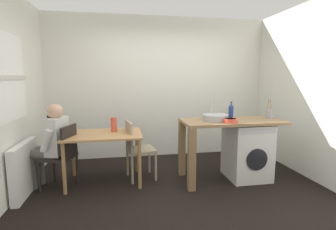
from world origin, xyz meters
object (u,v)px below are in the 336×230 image
Objects in this scene: chair_opposite at (136,147)px; vase at (114,125)px; chair_person_seat at (63,153)px; utensil_crock at (269,114)px; washing_machine at (247,151)px; seated_person at (51,141)px; mixing_bowl at (230,120)px; bottle_tall_green at (231,111)px; dining_table at (104,140)px.

vase is (-0.33, 0.06, 0.34)m from chair_opposite.
utensil_crock is at bearing -73.59° from chair_person_seat.
washing_machine is 0.67m from utensil_crock.
mixing_bowl is at bearing -80.63° from seated_person.
seated_person is (-1.18, -0.11, 0.16)m from chair_opposite.
bottle_tall_green is at bearing 64.81° from mixing_bowl.
bottle_tall_green is at bearing -5.77° from vase.
washing_machine is 2.87× the size of utensil_crock.
bottle_tall_green reaches higher than washing_machine.
chair_opposite is at bearing 4.45° from dining_table.
chair_opposite is at bearing 174.20° from utensil_crock.
utensil_crock reaches higher than bottle_tall_green.
chair_person_seat is at bearing -179.05° from bottle_tall_green.
seated_person is 3.25m from utensil_crock.
chair_person_seat is 2.55m from bottle_tall_green.
chair_person_seat is 0.81m from vase.
washing_machine is at bearing -75.66° from seated_person.
washing_machine is at bearing 71.23° from chair_opposite.
vase is (0.70, 0.22, 0.34)m from chair_person_seat.
utensil_crock is at bearing -6.50° from vase.
chair_opposite is (0.48, 0.04, -0.14)m from dining_table.
utensil_crock is at bearing 74.23° from chair_opposite.
utensil_crock is (3.23, -0.10, 0.32)m from seated_person.
dining_table is 0.50m from chair_opposite.
utensil_crock is (3.08, -0.05, 0.48)m from chair_person_seat.
chair_person_seat is at bearing 172.68° from mixing_bowl.
chair_opposite is 3.00× the size of utensil_crock.
seated_person reaches higher than vase.
seated_person reaches higher than mixing_bowl.
dining_table is 1.22× the size of chair_person_seat.
bottle_tall_green is at bearing -2.39° from dining_table.
chair_opposite is 1.05× the size of washing_machine.
utensil_crock is at bearing -8.73° from bottle_tall_green.
vase is at bearing 173.50° from utensil_crock.
vase reaches higher than chair_person_seat.
chair_opposite is 4.26× the size of mixing_bowl.
dining_table is 2.56m from utensil_crock.
washing_machine is (2.86, -0.15, -0.24)m from seated_person.
dining_table is 2.18m from washing_machine.
bottle_tall_green reaches higher than vase.
chair_opposite is at bearing -67.28° from seated_person.
chair_person_seat is 2.71m from washing_machine.
vase is at bearing -61.13° from seated_person.
seated_person is 2.88m from washing_machine.
chair_opposite is 1.71m from washing_machine.
dining_table is 0.58m from chair_person_seat.
bottle_tall_green is 0.87× the size of utensil_crock.
washing_machine reaches higher than dining_table.
chair_opposite is 3.45× the size of bottle_tall_green.
utensil_crock reaches higher than vase.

